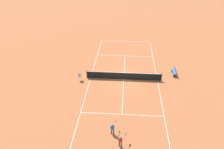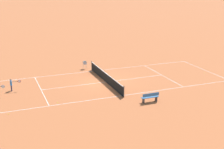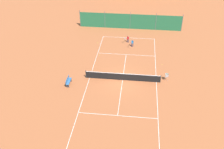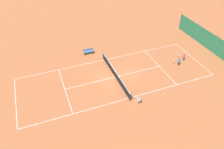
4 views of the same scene
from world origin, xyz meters
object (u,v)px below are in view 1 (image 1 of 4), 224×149
(tennis_ball_far_corner, at_px, (159,111))
(tennis_ball_mid_court, at_px, (132,43))
(ball_hopper, at_px, (80,76))
(courtside_bench, at_px, (174,71))
(tennis_ball_by_net_left, at_px, (99,42))
(tennis_net, at_px, (124,76))
(player_near_service, at_px, (121,140))
(player_near_baseline, at_px, (113,128))
(tennis_ball_alley_left, at_px, (176,143))
(tennis_ball_by_net_right, at_px, (77,98))
(tennis_ball_service_box, at_px, (66,148))

(tennis_ball_far_corner, height_order, tennis_ball_mid_court, same)
(ball_hopper, relative_size, courtside_bench, 0.59)
(ball_hopper, bearing_deg, tennis_ball_by_net_left, -94.14)
(tennis_net, height_order, player_near_service, player_near_service)
(tennis_ball_far_corner, xyz_separation_m, ball_hopper, (9.00, -5.03, 0.63))
(player_near_baseline, bearing_deg, tennis_ball_alley_left, 172.61)
(tennis_ball_by_net_left, bearing_deg, player_near_service, 101.82)
(tennis_net, xyz_separation_m, tennis_ball_far_corner, (-3.70, 5.63, -0.47))
(player_near_service, bearing_deg, tennis_net, -89.79)
(tennis_ball_by_net_right, xyz_separation_m, tennis_ball_mid_court, (-6.07, -15.27, 0.00))
(tennis_ball_by_net_right, bearing_deg, tennis_net, -139.78)
(player_near_service, height_order, tennis_ball_by_net_left, player_near_service)
(tennis_net, bearing_deg, courtside_bench, -165.72)
(tennis_ball_by_net_left, distance_m, tennis_ball_service_box, 22.02)
(player_near_service, distance_m, tennis_ball_alley_left, 4.68)
(tennis_net, bearing_deg, ball_hopper, 6.48)
(tennis_ball_alley_left, distance_m, ball_hopper, 13.42)
(tennis_ball_service_box, bearing_deg, tennis_ball_by_net_left, -89.90)
(tennis_ball_alley_left, relative_size, ball_hopper, 0.07)
(player_near_service, bearing_deg, tennis_ball_by_net_right, -50.58)
(tennis_ball_by_net_right, height_order, tennis_ball_mid_court, same)
(tennis_ball_service_box, height_order, tennis_ball_alley_left, same)
(tennis_ball_alley_left, bearing_deg, tennis_ball_service_box, 7.87)
(tennis_ball_far_corner, distance_m, courtside_bench, 7.73)
(player_near_service, height_order, ball_hopper, player_near_service)
(player_near_baseline, height_order, player_near_service, player_near_baseline)
(tennis_ball_mid_court, xyz_separation_m, ball_hopper, (6.42, 11.68, 0.63))
(tennis_net, height_order, ball_hopper, tennis_net)
(tennis_ball_by_net_left, height_order, tennis_ball_alley_left, same)
(tennis_ball_by_net_right, relative_size, tennis_ball_alley_left, 1.00)
(tennis_ball_by_net_left, height_order, tennis_ball_mid_court, same)
(player_near_baseline, bearing_deg, tennis_ball_by_net_left, -79.48)
(tennis_ball_alley_left, xyz_separation_m, tennis_ball_far_corner, (0.93, -3.97, 0.00))
(tennis_ball_by_net_right, height_order, tennis_ball_far_corner, same)
(player_near_baseline, height_order, courtside_bench, player_near_baseline)
(tennis_net, relative_size, courtside_bench, 6.12)
(player_near_baseline, distance_m, tennis_ball_alley_left, 5.43)
(tennis_ball_alley_left, bearing_deg, tennis_ball_mid_court, -80.38)
(tennis_ball_alley_left, bearing_deg, tennis_ball_by_net_left, -66.40)
(player_near_baseline, bearing_deg, courtside_bench, -123.86)
(tennis_ball_far_corner, bearing_deg, tennis_ball_mid_court, -81.24)
(player_near_baseline, bearing_deg, tennis_ball_mid_court, -95.26)
(player_near_baseline, xyz_separation_m, tennis_ball_far_corner, (-4.42, -3.28, -0.65))
(tennis_ball_service_box, xyz_separation_m, tennis_ball_far_corner, (-8.11, -5.22, 0.00))
(tennis_ball_alley_left, bearing_deg, tennis_net, -64.27)
(player_near_baseline, distance_m, tennis_ball_by_net_right, 6.38)
(tennis_ball_alley_left, relative_size, tennis_ball_far_corner, 1.00)
(tennis_net, relative_size, tennis_ball_alley_left, 139.09)
(courtside_bench, bearing_deg, tennis_ball_by_net_left, -41.51)
(tennis_ball_by_net_left, height_order, tennis_ball_far_corner, same)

